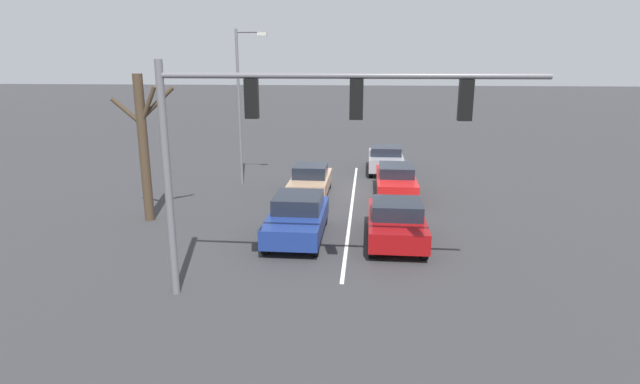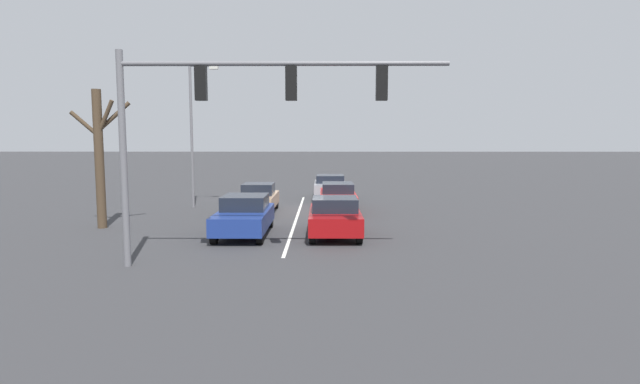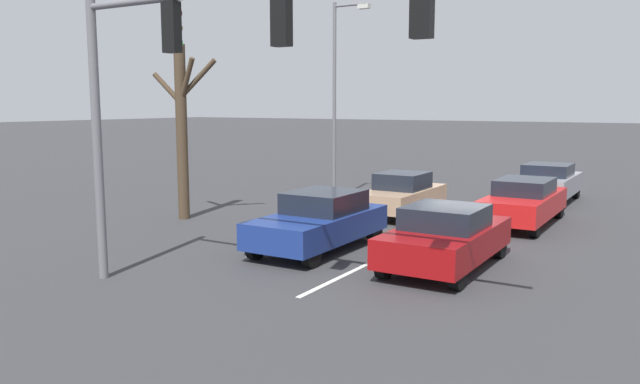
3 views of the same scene
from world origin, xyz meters
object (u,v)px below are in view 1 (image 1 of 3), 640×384
(car_tan_midlane_second, at_px, (311,180))
(car_red_leftlane_second, at_px, (396,180))
(bare_tree_near, at_px, (144,143))
(car_maroon_leftlane_front, at_px, (396,221))
(car_gray_leftlane_third, at_px, (386,159))
(street_lamp_right_shoulder, at_px, (242,98))
(car_navy_midlane_front, at_px, (298,217))
(traffic_signal_gantry, at_px, (284,125))

(car_tan_midlane_second, relative_size, car_red_leftlane_second, 0.87)
(bare_tree_near, bearing_deg, car_maroon_leftlane_front, 170.78)
(car_tan_midlane_second, xyz_separation_m, car_gray_leftlane_third, (-3.66, -5.66, 0.04))
(car_gray_leftlane_third, bearing_deg, street_lamp_right_shoulder, 27.44)
(car_navy_midlane_front, relative_size, bare_tree_near, 0.78)
(car_maroon_leftlane_front, bearing_deg, bare_tree_near, -9.22)
(car_tan_midlane_second, bearing_deg, car_navy_midlane_front, 92.07)
(car_navy_midlane_front, distance_m, car_gray_leftlane_third, 11.99)
(traffic_signal_gantry, bearing_deg, car_navy_midlane_front, -85.28)
(car_maroon_leftlane_front, bearing_deg, car_red_leftlane_second, -92.70)
(car_red_leftlane_second, height_order, car_gray_leftlane_third, car_gray_leftlane_third)
(car_navy_midlane_front, distance_m, traffic_signal_gantry, 6.15)
(car_tan_midlane_second, height_order, street_lamp_right_shoulder, street_lamp_right_shoulder)
(traffic_signal_gantry, bearing_deg, car_gray_leftlane_third, -100.65)
(car_navy_midlane_front, height_order, car_gray_leftlane_third, car_navy_midlane_front)
(traffic_signal_gantry, bearing_deg, car_maroon_leftlane_front, -123.41)
(car_tan_midlane_second, distance_m, bare_tree_near, 7.73)
(car_red_leftlane_second, height_order, bare_tree_near, bare_tree_near)
(car_tan_midlane_second, xyz_separation_m, bare_tree_near, (5.93, 4.36, 2.34))
(car_navy_midlane_front, bearing_deg, car_tan_midlane_second, -87.93)
(car_red_leftlane_second, height_order, street_lamp_right_shoulder, street_lamp_right_shoulder)
(car_navy_midlane_front, xyz_separation_m, car_red_leftlane_second, (-3.77, -6.20, -0.01))
(car_red_leftlane_second, bearing_deg, street_lamp_right_shoulder, -11.15)
(street_lamp_right_shoulder, bearing_deg, car_maroon_leftlane_front, 133.10)
(traffic_signal_gantry, distance_m, street_lamp_right_shoulder, 13.18)
(car_gray_leftlane_third, distance_m, traffic_signal_gantry, 16.99)
(car_navy_midlane_front, xyz_separation_m, car_tan_midlane_second, (0.21, -5.82, -0.03))
(car_maroon_leftlane_front, distance_m, street_lamp_right_shoulder, 11.30)
(car_red_leftlane_second, xyz_separation_m, car_gray_leftlane_third, (0.32, -5.28, 0.02))
(traffic_signal_gantry, height_order, bare_tree_near, traffic_signal_gantry)
(car_maroon_leftlane_front, height_order, car_red_leftlane_second, car_maroon_leftlane_front)
(car_maroon_leftlane_front, height_order, bare_tree_near, bare_tree_near)
(bare_tree_near, bearing_deg, car_red_leftlane_second, -154.42)
(car_gray_leftlane_third, distance_m, street_lamp_right_shoulder, 8.96)
(car_red_leftlane_second, height_order, traffic_signal_gantry, traffic_signal_gantry)
(car_red_leftlane_second, distance_m, traffic_signal_gantry, 12.12)
(car_tan_midlane_second, relative_size, street_lamp_right_shoulder, 0.54)
(car_maroon_leftlane_front, bearing_deg, street_lamp_right_shoulder, -46.90)
(bare_tree_near, bearing_deg, street_lamp_right_shoulder, -110.32)
(car_maroon_leftlane_front, xyz_separation_m, traffic_signal_gantry, (3.08, 4.67, 3.87))
(street_lamp_right_shoulder, bearing_deg, bare_tree_near, 69.68)
(car_red_leftlane_second, xyz_separation_m, bare_tree_near, (9.92, 4.75, 2.33))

